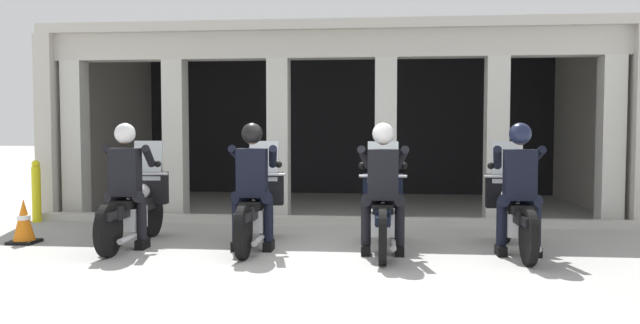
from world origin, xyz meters
TOP-DOWN VIEW (x-y plane):
  - ground_plane at (0.00, 3.00)m, footprint 80.00×80.00m
  - station_building at (-0.04, 5.23)m, footprint 9.95×4.90m
  - kerb_strip at (-0.04, 2.31)m, footprint 9.45×0.24m
  - motorcycle_far_left at (-2.41, 0.36)m, footprint 0.62×2.04m
  - police_officer_far_left at (-2.41, 0.07)m, footprint 0.63×0.61m
  - motorcycle_center_left at (-0.80, 0.40)m, footprint 0.62×2.04m
  - police_officer_center_left at (-0.80, 0.11)m, footprint 0.63×0.61m
  - motorcycle_center_right at (0.81, 0.27)m, footprint 0.62×2.04m
  - police_officer_center_right at (0.80, -0.01)m, footprint 0.63×0.61m
  - motorcycle_far_right at (2.41, 0.38)m, footprint 0.62×2.04m
  - police_officer_far_right at (2.41, 0.10)m, footprint 0.63×0.61m
  - traffic_cone_flank at (-3.91, 0.28)m, footprint 0.34×0.34m
  - bollard_kerbside at (-4.77, 2.06)m, footprint 0.14×0.14m

SIDE VIEW (x-z plane):
  - ground_plane at x=0.00m, z-range 0.00..0.00m
  - kerb_strip at x=-0.04m, z-range 0.00..0.12m
  - traffic_cone_flank at x=-3.91m, z-range -0.01..0.58m
  - bollard_kerbside at x=-4.77m, z-range 0.00..1.00m
  - motorcycle_far_left at x=-2.41m, z-range -0.17..1.17m
  - motorcycle_center_left at x=-0.80m, z-range -0.17..1.17m
  - motorcycle_center_right at x=0.81m, z-range -0.17..1.17m
  - motorcycle_far_right at x=2.41m, z-range -0.17..1.17m
  - police_officer_far_left at x=-2.41m, z-range 0.15..1.73m
  - police_officer_center_left at x=-0.80m, z-range 0.15..1.73m
  - police_officer_center_right at x=0.80m, z-range 0.15..1.73m
  - police_officer_far_right at x=2.41m, z-range 0.15..1.73m
  - station_building at x=-0.04m, z-range 0.43..3.69m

